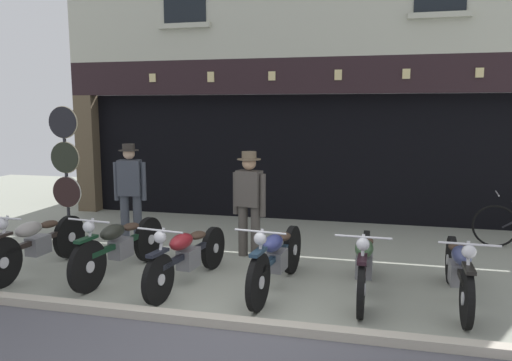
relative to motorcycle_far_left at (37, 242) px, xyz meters
name	(u,v)px	position (x,y,z in m)	size (l,w,h in m)	color
shop_facade	(315,135)	(3.24, 5.85, 1.27)	(10.54, 4.42, 6.23)	black
motorcycle_far_left	(37,242)	(0.00, 0.00, 0.00)	(0.62, 2.00, 0.93)	black
motorcycle_left	(120,245)	(1.23, 0.12, 0.00)	(0.62, 2.06, 0.94)	black
motorcycle_center_left	(187,255)	(2.27, -0.01, -0.02)	(0.62, 2.02, 0.90)	black
motorcycle_center	(277,257)	(3.44, 0.08, 0.00)	(0.62, 2.06, 0.94)	black
motorcycle_center_right	(364,262)	(4.53, 0.15, -0.01)	(0.62, 2.02, 0.92)	black
motorcycle_right	(459,269)	(5.63, 0.16, -0.01)	(0.62, 2.03, 0.91)	black
salesman_left	(130,188)	(0.55, 1.74, 0.52)	(0.55, 0.34, 1.72)	#3D424C
shopkeeper_center	(249,198)	(2.75, 1.41, 0.49)	(0.55, 0.37, 1.66)	#47423D
tyre_sign_pole	(65,159)	(-1.04, 2.24, 0.94)	(0.60, 0.06, 2.36)	#232328
advert_board_near	(386,142)	(4.85, 4.24, 1.23)	(0.75, 0.03, 0.99)	beige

